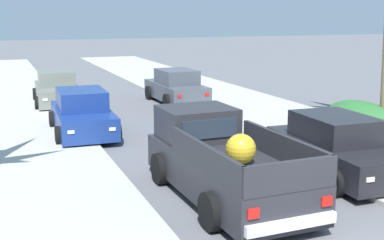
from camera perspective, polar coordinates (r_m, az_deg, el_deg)
name	(u,v)px	position (r m, az deg, el deg)	size (l,w,h in m)	color
sidewalk_left	(8,137)	(17.75, -19.93, -1.82)	(5.12, 60.00, 0.12)	#B2AFA8
sidewalk_right	(268,116)	(20.39, 8.56, 0.45)	(5.12, 60.00, 0.12)	#B2AFA8
curb_left	(45,134)	(17.81, -16.20, -1.57)	(0.16, 60.00, 0.10)	silver
curb_right	(242,118)	(19.84, 5.65, 0.19)	(0.16, 60.00, 0.10)	silver
pickup_truck	(221,162)	(11.37, 3.27, -4.76)	(2.30, 5.25, 1.80)	#28282D
car_left_near	(336,148)	(13.35, 15.81, -3.00)	(2.15, 4.31, 1.54)	black
car_right_near	(82,114)	(17.53, -12.20, 0.65)	(2.14, 4.31, 1.54)	navy
car_left_mid	(57,89)	(23.67, -14.93, 3.35)	(2.17, 4.32, 1.54)	slate
car_right_mid	(176,87)	(23.52, -1.78, 3.69)	(2.07, 4.28, 1.54)	#474C56
hedge_bush	(359,117)	(18.43, 18.22, 0.34)	(1.80, 2.80, 1.10)	#2D6B33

